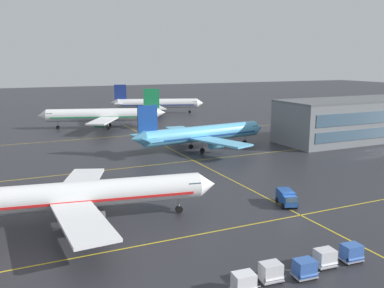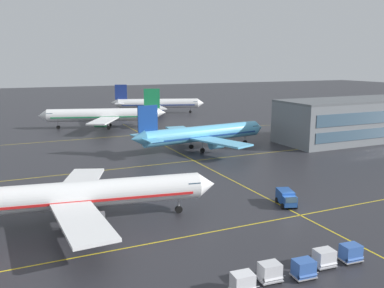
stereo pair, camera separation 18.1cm
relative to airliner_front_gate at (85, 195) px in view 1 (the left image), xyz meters
name	(u,v)px [view 1 (the left image)]	position (x,y,z in m)	size (l,w,h in m)	color
ground_plane	(291,210)	(26.28, -7.42, -3.61)	(600.00, 600.00, 0.00)	#28282D
airliner_front_gate	(85,195)	(0.00, 0.00, 0.00)	(33.96, 28.97, 10.57)	white
airliner_second_row	(202,134)	(32.28, 32.94, 0.14)	(35.37, 30.29, 10.99)	#5BB7E5
airliner_third_row	(103,115)	(19.03, 73.48, 0.43)	(37.29, 31.84, 11.83)	white
airliner_far_left_stand	(157,104)	(45.90, 100.87, 0.22)	(35.04, 30.00, 11.22)	white
taxiway_markings	(194,161)	(26.28, 24.27, -3.61)	(146.54, 111.17, 0.01)	yellow
service_truck_red_van	(287,197)	(26.90, -5.55, -2.43)	(3.14, 4.47, 2.10)	#1E4793
baggage_cart_row_leftmost	(244,283)	(9.52, -22.38, -2.61)	(2.81, 1.83, 1.86)	#99999E
baggage_cart_row_second	(271,272)	(12.76, -21.82, -2.61)	(2.81, 1.83, 1.86)	#99999E
baggage_cart_row_middle	(305,269)	(16.00, -22.63, -2.61)	(2.81, 1.83, 1.86)	#99999E
baggage_cart_row_fourth	(325,258)	(19.24, -21.75, -2.61)	(2.81, 1.83, 1.86)	#99999E
baggage_cart_row_fifth	(352,253)	(22.48, -21.98, -2.61)	(2.81, 1.83, 1.86)	#99999E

